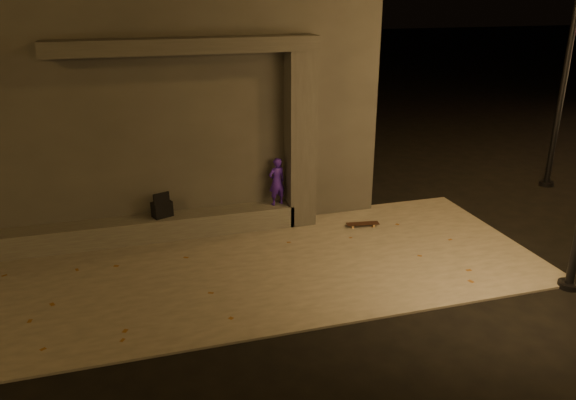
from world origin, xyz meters
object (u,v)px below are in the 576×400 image
object	(u,v)px
backpack	(162,208)
column	(300,140)
skateboard	(363,224)
skateboarder	(277,181)

from	to	relation	value
backpack	column	bearing A→B (deg)	-21.79
column	skateboard	bearing A→B (deg)	-28.54
column	skateboard	world-z (taller)	column
skateboarder	skateboard	size ratio (longest dim) A/B	1.44
skateboarder	skateboard	xyz separation A→B (m)	(1.70, -0.65, -0.90)
column	skateboard	distance (m)	2.21
backpack	skateboard	size ratio (longest dim) A/B	0.75
skateboarder	skateboard	world-z (taller)	skateboarder
skateboarder	backpack	xyz separation A→B (m)	(-2.37, -0.00, -0.33)
column	skateboard	size ratio (longest dim) A/B	5.12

